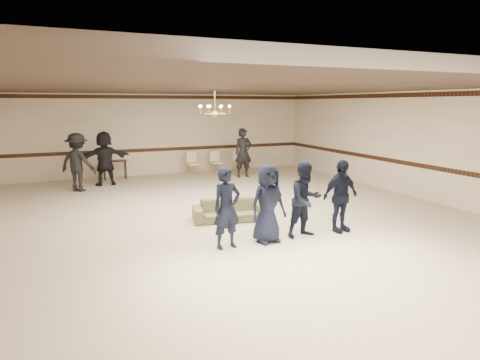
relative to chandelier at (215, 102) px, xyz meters
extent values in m
cube|color=beige|center=(0.00, -1.00, -2.88)|extent=(12.00, 14.00, 0.01)
cube|color=black|center=(0.00, -1.00, 0.33)|extent=(12.00, 14.00, 0.01)
cube|color=beige|center=(0.00, 6.00, -1.27)|extent=(12.00, 0.01, 3.20)
cube|color=beige|center=(6.00, -1.00, -1.27)|extent=(0.01, 14.00, 3.20)
cube|color=#361A10|center=(0.00, 5.99, -1.88)|extent=(12.00, 0.02, 0.14)
cube|color=#361A10|center=(0.00, 5.99, 0.21)|extent=(12.00, 0.02, 0.14)
imported|color=black|center=(-0.91, -3.17, -2.07)|extent=(0.64, 0.46, 1.62)
imported|color=black|center=(-0.01, -3.17, -2.07)|extent=(0.85, 0.60, 1.62)
imported|color=black|center=(0.89, -3.17, -2.07)|extent=(0.85, 0.69, 1.62)
imported|color=black|center=(1.79, -3.17, -2.07)|extent=(0.99, 0.51, 1.62)
imported|color=#656243|center=(-0.15, -1.39, -2.62)|extent=(1.87, 1.02, 0.52)
imported|color=black|center=(-3.40, 3.73, -1.93)|extent=(1.40, 1.30, 1.90)
imported|color=black|center=(-2.50, 4.43, -1.93)|extent=(1.79, 0.66, 1.90)
imported|color=black|center=(2.60, 4.03, -1.93)|extent=(0.72, 0.49, 1.90)
cube|color=#331C11|center=(-2.07, 5.49, -2.51)|extent=(0.88, 0.40, 0.72)
camera|label=1|loc=(-3.73, -10.40, -0.06)|focal=30.62mm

